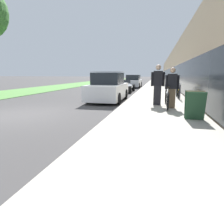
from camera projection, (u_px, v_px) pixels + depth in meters
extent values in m
plane|color=#474444|center=(17.00, 115.00, 7.59)|extent=(220.00, 220.00, 0.00)
cube|color=#BCB5A5|center=(158.00, 85.00, 26.56)|extent=(3.32, 70.00, 0.13)
cube|color=tan|center=(201.00, 69.00, 32.34)|extent=(10.00, 70.00, 4.67)
cube|color=#1E2328|center=(169.00, 76.00, 33.62)|extent=(0.10, 63.00, 2.20)
cube|color=#5B9347|center=(86.00, 83.00, 32.92)|extent=(4.85, 70.00, 0.03)
torus|color=black|center=(166.00, 96.00, 9.69)|extent=(0.06, 0.72, 0.72)
torus|color=black|center=(168.00, 101.00, 7.78)|extent=(0.06, 0.72, 0.72)
cylinder|color=#B7BCC1|center=(167.00, 93.00, 8.70)|extent=(0.04, 1.70, 0.04)
cylinder|color=#B7BCC1|center=(167.00, 97.00, 8.33)|extent=(0.04, 1.01, 0.33)
cylinder|color=#B7BCC1|center=(168.00, 91.00, 8.06)|extent=(0.03, 0.03, 0.30)
cube|color=black|center=(168.00, 87.00, 8.03)|extent=(0.11, 0.22, 0.05)
cylinder|color=#B7BCC1|center=(166.00, 88.00, 9.47)|extent=(0.03, 0.03, 0.31)
cylinder|color=silver|center=(167.00, 85.00, 9.44)|extent=(0.52, 0.03, 0.03)
cube|color=brown|center=(171.00, 98.00, 8.35)|extent=(0.31, 0.22, 0.80)
cube|color=black|center=(172.00, 81.00, 8.22)|extent=(0.37, 0.22, 0.61)
cylinder|color=black|center=(166.00, 82.00, 8.27)|extent=(0.10, 0.10, 0.58)
cylinder|color=black|center=(178.00, 82.00, 8.17)|extent=(0.10, 0.10, 0.58)
sphere|color=tan|center=(173.00, 70.00, 8.13)|extent=(0.22, 0.22, 0.22)
cube|color=black|center=(157.00, 95.00, 9.17)|extent=(0.34, 0.24, 0.88)
cube|color=black|center=(158.00, 78.00, 9.02)|extent=(0.41, 0.24, 0.67)
cylinder|color=black|center=(152.00, 79.00, 9.08)|extent=(0.10, 0.10, 0.63)
cylinder|color=black|center=(164.00, 79.00, 8.97)|extent=(0.10, 0.10, 0.63)
sphere|color=beige|center=(158.00, 67.00, 8.93)|extent=(0.24, 0.24, 0.24)
cylinder|color=#4C4C51|center=(180.00, 93.00, 10.77)|extent=(0.05, 0.05, 0.82)
cylinder|color=#4C4C51|center=(179.00, 92.00, 11.30)|extent=(0.05, 0.05, 0.82)
cylinder|color=#4C4C51|center=(180.00, 85.00, 10.96)|extent=(0.05, 0.55, 0.05)
torus|color=black|center=(177.00, 91.00, 12.38)|extent=(0.06, 0.69, 0.69)
torus|color=black|center=(179.00, 93.00, 11.40)|extent=(0.06, 0.69, 0.69)
cylinder|color=yellow|center=(178.00, 88.00, 11.85)|extent=(0.04, 0.87, 0.04)
cylinder|color=yellow|center=(178.00, 90.00, 11.67)|extent=(0.04, 0.53, 0.32)
cylinder|color=yellow|center=(179.00, 86.00, 11.51)|extent=(0.03, 0.03, 0.29)
cube|color=black|center=(179.00, 84.00, 11.48)|extent=(0.11, 0.22, 0.05)
cylinder|color=yellow|center=(177.00, 86.00, 12.23)|extent=(0.03, 0.03, 0.30)
cylinder|color=silver|center=(178.00, 83.00, 12.20)|extent=(0.52, 0.03, 0.03)
cube|color=#23472D|center=(196.00, 106.00, 6.09)|extent=(0.56, 0.20, 0.89)
cube|color=#23472D|center=(194.00, 104.00, 6.43)|extent=(0.56, 0.20, 0.89)
cylinder|color=#93704C|center=(196.00, 91.00, 6.18)|extent=(0.56, 0.03, 0.03)
cube|color=white|center=(108.00, 91.00, 11.48)|extent=(1.73, 4.01, 0.82)
cube|color=#1E2328|center=(108.00, 78.00, 11.34)|extent=(1.49, 2.01, 0.64)
cylinder|color=silver|center=(110.00, 72.00, 11.69)|extent=(1.85, 0.04, 0.04)
cylinder|color=silver|center=(106.00, 72.00, 10.85)|extent=(1.85, 0.04, 0.04)
cylinder|color=black|center=(101.00, 93.00, 12.85)|extent=(0.22, 0.60, 0.60)
cylinder|color=black|center=(125.00, 94.00, 12.50)|extent=(0.22, 0.60, 0.60)
cylinder|color=black|center=(88.00, 98.00, 10.55)|extent=(0.22, 0.60, 0.60)
cylinder|color=black|center=(118.00, 99.00, 10.20)|extent=(0.22, 0.60, 0.60)
ellipsoid|color=silver|center=(123.00, 87.00, 17.20)|extent=(1.66, 4.28, 0.62)
cube|color=#1E2328|center=(124.00, 82.00, 17.63)|extent=(1.17, 0.04, 0.26)
cylinder|color=black|center=(117.00, 87.00, 18.58)|extent=(0.22, 0.60, 0.60)
cylinder|color=black|center=(133.00, 88.00, 18.25)|extent=(0.22, 0.60, 0.60)
cylinder|color=black|center=(111.00, 89.00, 16.21)|extent=(0.22, 0.60, 0.60)
cylinder|color=black|center=(130.00, 90.00, 15.87)|extent=(0.22, 0.60, 0.60)
cube|color=silver|center=(133.00, 83.00, 23.25)|extent=(1.67, 4.48, 0.69)
cube|color=#1E2328|center=(133.00, 77.00, 23.13)|extent=(1.43, 2.24, 0.59)
cylinder|color=black|center=(128.00, 84.00, 24.74)|extent=(0.22, 0.60, 0.60)
cylinder|color=black|center=(141.00, 84.00, 24.41)|extent=(0.22, 0.60, 0.60)
cylinder|color=black|center=(125.00, 85.00, 22.17)|extent=(0.22, 0.60, 0.60)
cylinder|color=black|center=(139.00, 85.00, 21.84)|extent=(0.22, 0.60, 0.60)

